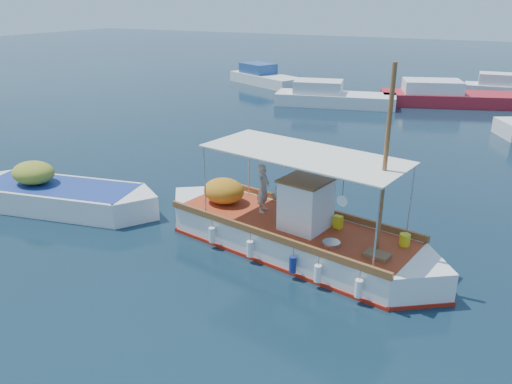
% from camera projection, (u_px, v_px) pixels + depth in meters
% --- Properties ---
extents(ground, '(160.00, 160.00, 0.00)m').
position_uv_depth(ground, '(292.00, 245.00, 14.40)').
color(ground, black).
rests_on(ground, ground).
extents(fishing_caique, '(8.96, 3.67, 5.56)m').
position_uv_depth(fishing_caique, '(289.00, 233.00, 13.99)').
color(fishing_caique, white).
rests_on(fishing_caique, ground).
extents(dinghy, '(7.17, 3.03, 1.78)m').
position_uv_depth(dinghy, '(58.00, 197.00, 16.81)').
color(dinghy, white).
rests_on(dinghy, ground).
extents(bg_boat_nw, '(8.01, 4.05, 1.80)m').
position_uv_depth(bg_boat_nw, '(331.00, 98.00, 32.70)').
color(bg_boat_nw, silver).
rests_on(bg_boat_nw, ground).
extents(bg_boat_n, '(9.50, 5.52, 1.80)m').
position_uv_depth(bg_boat_n, '(448.00, 97.00, 32.88)').
color(bg_boat_n, maroon).
rests_on(bg_boat_n, ground).
extents(bg_boat_far_w, '(7.20, 5.08, 1.80)m').
position_uv_depth(bg_boat_far_w, '(264.00, 78.00, 40.69)').
color(bg_boat_far_w, silver).
rests_on(bg_boat_far_w, ground).
extents(bg_boat_far_n, '(5.97, 2.42, 1.80)m').
position_uv_depth(bg_boat_far_n, '(505.00, 90.00, 35.69)').
color(bg_boat_far_n, silver).
rests_on(bg_boat_far_n, ground).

